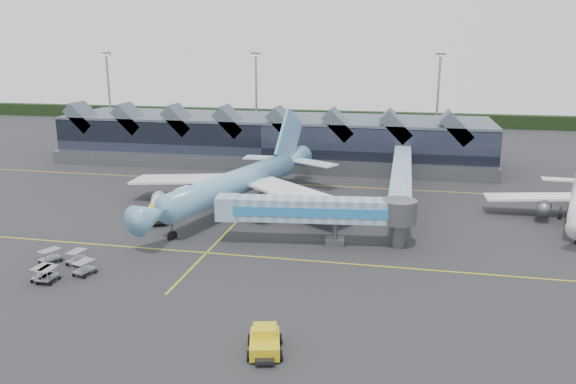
% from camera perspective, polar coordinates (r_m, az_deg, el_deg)
% --- Properties ---
extents(ground, '(260.00, 260.00, 0.00)m').
position_cam_1_polar(ground, '(75.76, -6.22, -4.05)').
color(ground, '#28282B').
rests_on(ground, ground).
extents(taxi_stripes, '(120.00, 60.00, 0.01)m').
position_cam_1_polar(taxi_stripes, '(84.86, -4.16, -1.93)').
color(taxi_stripes, gold).
rests_on(taxi_stripes, ground).
extents(tree_line_far, '(260.00, 4.00, 4.00)m').
position_cam_1_polar(tree_line_far, '(180.92, 4.58, 7.59)').
color(tree_line_far, black).
rests_on(tree_line_far, ground).
extents(terminal, '(90.00, 22.25, 12.52)m').
position_cam_1_polar(terminal, '(120.31, -1.65, 5.43)').
color(terminal, black).
rests_on(terminal, ground).
extents(light_masts, '(132.40, 42.56, 22.45)m').
position_cam_1_polar(light_masts, '(131.45, 11.21, 9.29)').
color(light_masts, gray).
rests_on(light_masts, ground).
extents(main_airliner, '(36.97, 43.42, 14.19)m').
position_cam_1_polar(main_airliner, '(85.48, -4.92, 1.07)').
color(main_airliner, '#63A8C9').
rests_on(main_airliner, ground).
extents(jet_bridge, '(24.77, 6.34, 6.09)m').
position_cam_1_polar(jet_bridge, '(69.50, 4.01, -1.99)').
color(jet_bridge, '#6A9AB1').
rests_on(jet_bridge, ground).
extents(fuel_truck, '(5.45, 9.10, 3.11)m').
position_cam_1_polar(fuel_truck, '(82.97, -13.02, -1.42)').
color(fuel_truck, black).
rests_on(fuel_truck, ground).
extents(pushback_tug, '(3.56, 4.78, 1.95)m').
position_cam_1_polar(pushback_tug, '(47.20, -2.38, -14.98)').
color(pushback_tug, gold).
rests_on(pushback_tug, ground).
extents(baggage_carts, '(7.88, 7.58, 1.58)m').
position_cam_1_polar(baggage_carts, '(66.82, -22.10, -6.89)').
color(baggage_carts, '#909298').
rests_on(baggage_carts, ground).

